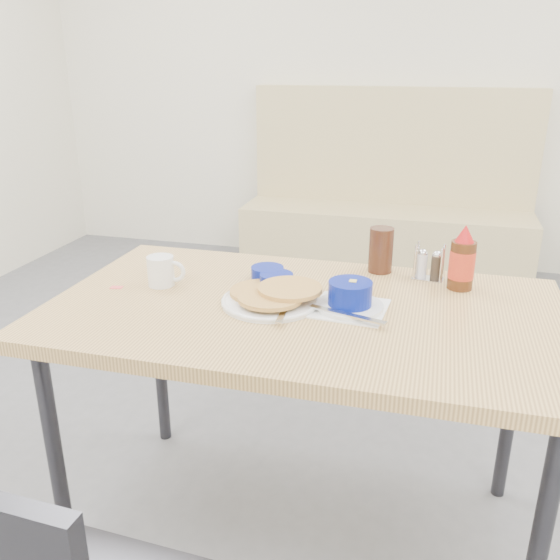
% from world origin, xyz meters
% --- Properties ---
extents(wall_back, '(5.00, 0.06, 2.80)m').
position_xyz_m(wall_back, '(0.00, 2.97, 1.40)').
color(wall_back, silver).
rests_on(wall_back, ground).
extents(booth_bench, '(1.90, 0.56, 1.22)m').
position_xyz_m(booth_bench, '(0.00, 2.78, 0.35)').
color(booth_bench, tan).
rests_on(booth_bench, ground).
extents(dining_table, '(1.40, 0.80, 0.76)m').
position_xyz_m(dining_table, '(0.00, 0.25, 0.70)').
color(dining_table, '#DDB266').
rests_on(dining_table, ground).
extents(pancake_plate, '(0.27, 0.29, 0.05)m').
position_xyz_m(pancake_plate, '(-0.09, 0.25, 0.78)').
color(pancake_plate, white).
rests_on(pancake_plate, dining_table).
extents(coffee_mug, '(0.12, 0.08, 0.09)m').
position_xyz_m(coffee_mug, '(-0.44, 0.30, 0.81)').
color(coffee_mug, white).
rests_on(coffee_mug, dining_table).
extents(grits_setting, '(0.22, 0.22, 0.08)m').
position_xyz_m(grits_setting, '(0.13, 0.26, 0.79)').
color(grits_setting, white).
rests_on(grits_setting, dining_table).
extents(creamer_bowl, '(0.10, 0.10, 0.04)m').
position_xyz_m(creamer_bowl, '(-0.15, 0.41, 0.78)').
color(creamer_bowl, navy).
rests_on(creamer_bowl, dining_table).
extents(butter_bowl, '(0.10, 0.10, 0.04)m').
position_xyz_m(butter_bowl, '(-0.11, 0.36, 0.78)').
color(butter_bowl, navy).
rests_on(butter_bowl, dining_table).
extents(amber_tumbler, '(0.08, 0.08, 0.14)m').
position_xyz_m(amber_tumbler, '(0.17, 0.59, 0.83)').
color(amber_tumbler, '#3C1F13').
rests_on(amber_tumbler, dining_table).
extents(condiment_caddy, '(0.10, 0.07, 0.11)m').
position_xyz_m(condiment_caddy, '(0.32, 0.56, 0.80)').
color(condiment_caddy, silver).
rests_on(condiment_caddy, dining_table).
extents(syrup_bottle, '(0.07, 0.07, 0.19)m').
position_xyz_m(syrup_bottle, '(0.42, 0.50, 0.84)').
color(syrup_bottle, '#47230F').
rests_on(syrup_bottle, dining_table).
extents(sugar_wrapper, '(0.04, 0.03, 0.00)m').
position_xyz_m(sugar_wrapper, '(-0.57, 0.24, 0.76)').
color(sugar_wrapper, '#FF5455').
rests_on(sugar_wrapper, dining_table).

